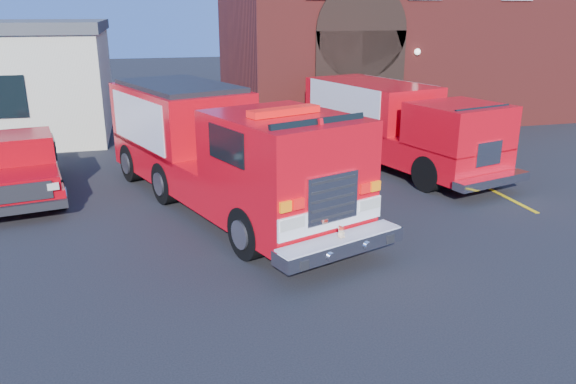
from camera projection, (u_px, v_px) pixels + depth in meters
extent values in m
plane|color=black|center=(275.00, 231.00, 12.62)|extent=(100.00, 100.00, 0.00)
cube|color=#DEB50B|center=(501.00, 195.00, 15.09)|extent=(0.12, 3.00, 0.01)
cube|color=#DEB50B|center=(444.00, 166.00, 17.85)|extent=(0.12, 3.00, 0.01)
cube|color=#DEB50B|center=(403.00, 145.00, 20.61)|extent=(0.12, 3.00, 0.01)
cube|color=maroon|center=(392.00, 26.00, 26.42)|extent=(15.00, 10.00, 8.00)
cube|color=black|center=(360.00, 85.00, 21.58)|extent=(3.60, 0.12, 4.00)
cylinder|color=black|center=(362.00, 31.00, 20.96)|extent=(3.60, 0.12, 3.60)
cube|color=black|center=(7.00, 97.00, 18.58)|extent=(1.20, 0.10, 1.40)
cylinder|color=black|center=(248.00, 233.00, 11.09)|extent=(0.69, 1.13, 1.07)
cylinder|color=black|center=(332.00, 212.00, 12.25)|extent=(0.69, 1.13, 1.07)
cube|color=red|center=(221.00, 174.00, 14.02)|extent=(5.31, 9.09, 0.88)
cube|color=red|center=(180.00, 116.00, 15.43)|extent=(3.77, 4.87, 1.56)
cube|color=red|center=(284.00, 151.00, 11.44)|extent=(3.37, 3.77, 1.46)
cube|color=black|center=(321.00, 143.00, 10.37)|extent=(2.04, 0.81, 0.92)
cube|color=red|center=(284.00, 111.00, 11.19)|extent=(1.58, 0.85, 0.14)
cube|color=white|center=(332.00, 218.00, 10.51)|extent=(2.31, 0.89, 0.43)
cube|color=silver|center=(333.00, 198.00, 10.38)|extent=(1.12, 0.46, 0.92)
cube|color=silver|center=(340.00, 245.00, 10.44)|extent=(2.75, 1.44, 0.27)
cube|color=#B7B7BF|center=(137.00, 121.00, 14.77)|extent=(1.25, 3.31, 1.27)
cube|color=#B7B7BF|center=(220.00, 112.00, 16.10)|extent=(1.25, 3.31, 1.27)
sphere|color=beige|center=(341.00, 235.00, 10.37)|extent=(0.17, 0.17, 0.13)
sphere|color=beige|center=(341.00, 230.00, 10.34)|extent=(0.14, 0.14, 0.11)
sphere|color=beige|center=(339.00, 228.00, 10.31)|extent=(0.05, 0.05, 0.04)
sphere|color=beige|center=(342.00, 227.00, 10.36)|extent=(0.05, 0.05, 0.04)
ellipsoid|color=red|center=(341.00, 228.00, 10.33)|extent=(0.14, 0.14, 0.06)
cylinder|color=red|center=(341.00, 229.00, 10.33)|extent=(0.16, 0.16, 0.01)
cylinder|color=black|center=(60.00, 195.00, 13.92)|extent=(0.39, 0.77, 0.73)
cube|color=#A8030E|center=(22.00, 176.00, 15.01)|extent=(2.74, 5.29, 0.41)
cube|color=#A8030E|center=(21.00, 180.00, 13.36)|extent=(1.91, 1.66, 0.32)
cube|color=#A8030E|center=(18.00, 152.00, 14.55)|extent=(1.96, 1.93, 0.92)
cube|color=#A8030E|center=(19.00, 151.00, 16.16)|extent=(2.01, 2.20, 0.50)
cube|color=black|center=(25.00, 209.00, 12.81)|extent=(1.86, 0.47, 0.20)
cylinder|color=black|center=(428.00, 174.00, 15.23)|extent=(0.57, 1.05, 1.00)
cylinder|color=black|center=(480.00, 164.00, 16.18)|extent=(0.57, 1.05, 1.00)
cube|color=red|center=(396.00, 142.00, 17.72)|extent=(4.10, 7.60, 0.82)
cube|color=red|center=(371.00, 103.00, 18.52)|extent=(3.38, 4.98, 1.36)
cube|color=red|center=(459.00, 126.00, 15.33)|extent=(2.76, 2.70, 1.18)
cube|color=#B7B7BF|center=(342.00, 108.00, 18.01)|extent=(1.04, 3.69, 1.54)
cube|color=#B7B7BF|center=(397.00, 103.00, 19.09)|extent=(1.04, 3.69, 1.54)
cube|color=silver|center=(492.00, 181.00, 14.62)|extent=(2.47, 1.04, 0.23)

